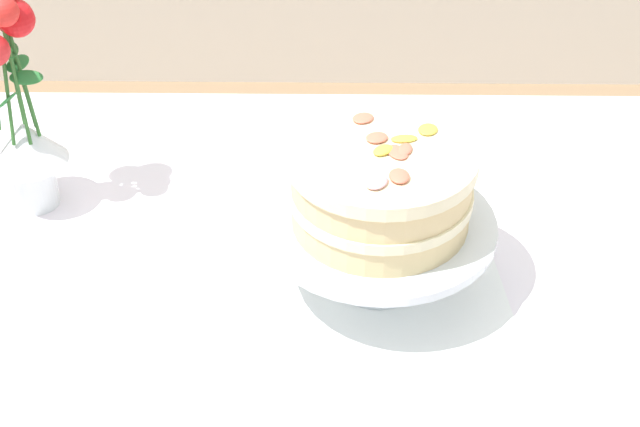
# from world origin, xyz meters

# --- Properties ---
(dining_table) EXTENTS (1.40, 1.00, 0.74)m
(dining_table) POSITION_xyz_m (0.00, -0.03, 0.65)
(dining_table) COLOR white
(dining_table) RESTS_ON ground
(linen_napkin) EXTENTS (0.35, 0.35, 0.00)m
(linen_napkin) POSITION_xyz_m (0.12, 0.02, 0.74)
(linen_napkin) COLOR white
(linen_napkin) RESTS_ON dining_table
(cake_stand) EXTENTS (0.29, 0.29, 0.10)m
(cake_stand) POSITION_xyz_m (0.12, 0.02, 0.82)
(cake_stand) COLOR silver
(cake_stand) RESTS_ON linen_napkin
(layer_cake) EXTENTS (0.23, 0.23, 0.11)m
(layer_cake) POSITION_xyz_m (0.12, 0.02, 0.89)
(layer_cake) COLOR beige
(layer_cake) RESTS_ON cake_stand
(flower_vase) EXTENTS (0.12, 0.11, 0.35)m
(flower_vase) POSITION_xyz_m (-0.36, 0.19, 0.91)
(flower_vase) COLOR silver
(flower_vase) RESTS_ON dining_table
(loose_petal_2) EXTENTS (0.04, 0.04, 0.01)m
(loose_petal_2) POSITION_xyz_m (0.22, 0.20, 0.74)
(loose_petal_2) COLOR yellow
(loose_petal_2) RESTS_ON dining_table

